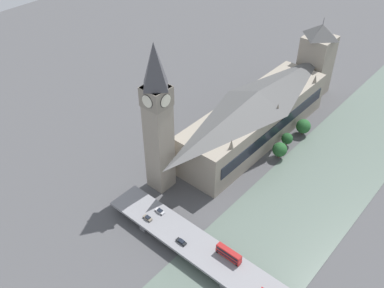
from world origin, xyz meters
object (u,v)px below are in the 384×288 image
(clock_tower, at_px, (158,118))
(parliament_hall, at_px, (256,115))
(road_bridge, at_px, (233,272))
(double_decker_bus_mid, at_px, (229,254))
(car_southbound_lead, at_px, (148,218))
(car_northbound_lead, at_px, (160,211))
(victoria_tower, at_px, (316,60))
(car_northbound_mid, at_px, (181,242))

(clock_tower, bearing_deg, parliament_hall, -101.63)
(parliament_hall, xyz_separation_m, road_bridge, (-46.68, 82.37, -10.70))
(double_decker_bus_mid, relative_size, car_southbound_lead, 2.60)
(car_northbound_lead, bearing_deg, parliament_hall, -87.41)
(road_bridge, bearing_deg, victoria_tower, -72.44)
(car_northbound_mid, bearing_deg, car_southbound_lead, 0.15)
(road_bridge, bearing_deg, double_decker_bus_mid, -35.04)
(parliament_hall, distance_m, clock_tower, 67.63)
(victoria_tower, xyz_separation_m, road_bridge, (-46.73, 147.69, -18.85))
(parliament_hall, bearing_deg, car_northbound_lead, 92.59)
(car_northbound_lead, relative_size, car_northbound_mid, 0.98)
(car_northbound_mid, bearing_deg, clock_tower, -34.48)
(car_northbound_mid, relative_size, car_southbound_lead, 1.08)
(clock_tower, bearing_deg, double_decker_bus_mid, 162.47)
(parliament_hall, relative_size, car_northbound_lead, 22.60)
(road_bridge, height_order, car_northbound_mid, car_northbound_mid)
(victoria_tower, height_order, double_decker_bus_mid, victoria_tower)
(parliament_hall, height_order, double_decker_bus_mid, parliament_hall)
(car_northbound_mid, xyz_separation_m, car_southbound_lead, (19.78, 0.05, 0.05))
(double_decker_bus_mid, xyz_separation_m, car_northbound_lead, (37.89, 0.50, -1.81))
(clock_tower, distance_m, double_decker_bus_mid, 65.16)
(road_bridge, xyz_separation_m, car_southbound_lead, (44.27, 3.24, 1.82))
(car_northbound_mid, bearing_deg, victoria_tower, -81.61)
(double_decker_bus_mid, height_order, car_northbound_lead, double_decker_bus_mid)
(car_northbound_mid, bearing_deg, road_bridge, -172.58)
(parliament_hall, bearing_deg, double_decker_bus_mid, 117.78)
(victoria_tower, xyz_separation_m, car_northbound_mid, (-22.24, 150.88, -17.09))
(parliament_hall, xyz_separation_m, car_northbound_lead, (-3.58, 79.23, -8.90))
(double_decker_bus_mid, bearing_deg, car_northbound_lead, 0.76)
(road_bridge, distance_m, car_northbound_mid, 24.76)
(parliament_hall, bearing_deg, car_southbound_lead, 91.61)
(road_bridge, bearing_deg, clock_tower, -19.27)
(double_decker_bus_mid, bearing_deg, car_southbound_lead, 10.00)
(victoria_tower, distance_m, car_northbound_lead, 145.60)
(car_northbound_lead, bearing_deg, clock_tower, -47.27)
(car_northbound_lead, bearing_deg, car_southbound_lead, 79.61)
(road_bridge, relative_size, car_northbound_lead, 27.59)
(double_decker_bus_mid, distance_m, car_northbound_mid, 20.55)
(victoria_tower, bearing_deg, clock_tower, 84.32)
(car_southbound_lead, bearing_deg, victoria_tower, -89.06)
(victoria_tower, height_order, car_northbound_lead, victoria_tower)
(victoria_tower, xyz_separation_m, car_southbound_lead, (-2.47, 150.94, -17.04))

